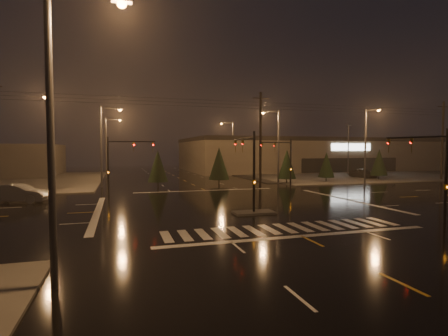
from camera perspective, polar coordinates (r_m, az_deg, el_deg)
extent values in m
plane|color=black|center=(29.50, 2.02, -6.09)|extent=(140.00, 140.00, 0.00)
cube|color=#484540|center=(69.90, 17.62, -0.91)|extent=(36.00, 36.00, 0.12)
cube|color=#484540|center=(25.79, 4.89, -7.25)|extent=(3.00, 1.60, 0.15)
cube|color=beige|center=(21.33, 9.91, -9.65)|extent=(15.00, 2.60, 0.01)
cube|color=beige|center=(19.61, 12.57, -10.80)|extent=(16.00, 0.50, 0.01)
cube|color=beige|center=(39.98, -3.05, -3.69)|extent=(16.00, 0.50, 0.01)
cube|color=black|center=(71.27, 21.85, -0.93)|extent=(50.00, 24.00, 0.08)
cube|color=#716051|center=(85.93, 14.40, 2.13)|extent=(60.00, 28.00, 7.00)
cube|color=black|center=(85.95, 14.43, 4.33)|extent=(60.20, 28.20, 0.80)
cube|color=white|center=(74.21, 20.05, 3.24)|extent=(9.00, 0.20, 1.40)
cube|color=black|center=(74.31, 19.98, 0.46)|extent=(22.00, 0.15, 2.80)
cylinder|color=black|center=(25.43, 4.92, -0.75)|extent=(0.18, 0.18, 6.00)
cylinder|color=black|center=(27.50, 3.21, 4.75)|extent=(0.12, 4.50, 0.12)
imported|color=#594707|center=(29.41, 1.87, 4.54)|extent=(0.16, 0.20, 1.00)
cube|color=#594707|center=(25.49, 4.92, -2.32)|extent=(0.25, 0.18, 0.35)
cylinder|color=black|center=(42.99, 10.83, 0.74)|extent=(0.18, 0.18, 6.00)
cylinder|color=black|center=(41.15, 8.51, 4.14)|extent=(4.74, 1.82, 0.12)
imported|color=#594707|center=(39.59, 6.21, 4.13)|extent=(0.24, 0.22, 1.00)
cube|color=#594707|center=(43.02, 10.82, -0.20)|extent=(0.25, 0.18, 0.35)
cylinder|color=black|center=(38.15, -18.39, 0.35)|extent=(0.18, 0.18, 6.00)
cylinder|color=black|center=(37.27, -14.88, 4.19)|extent=(4.74, 1.82, 0.12)
imported|color=#594707|center=(36.63, -11.52, 4.18)|extent=(0.24, 0.22, 1.00)
cube|color=#594707|center=(38.18, -18.38, -0.69)|extent=(0.25, 0.18, 0.35)
cylinder|color=black|center=(26.25, 32.52, -1.09)|extent=(0.18, 0.18, 6.00)
cylinder|color=black|center=(26.98, 28.68, 4.42)|extent=(1.48, 3.80, 0.12)
imported|color=#594707|center=(27.78, 25.30, 4.35)|extent=(0.22, 0.24, 1.00)
cube|color=#594707|center=(26.30, 32.47, -2.62)|extent=(0.25, 0.18, 0.35)
cylinder|color=#38383A|center=(12.78, -26.45, 4.22)|extent=(0.24, 0.24, 10.00)
sphere|color=orange|center=(13.54, -16.36, 24.38)|extent=(0.32, 0.32, 0.32)
cylinder|color=#38383A|center=(45.65, -19.41, 3.26)|extent=(0.24, 0.24, 10.00)
cylinder|color=#38383A|center=(45.89, -18.00, 9.29)|extent=(2.40, 0.14, 0.14)
cube|color=#38383A|center=(45.88, -16.61, 9.25)|extent=(0.70, 0.30, 0.18)
sphere|color=orange|center=(45.86, -16.61, 9.09)|extent=(0.32, 0.32, 0.32)
cylinder|color=#38383A|center=(61.63, -18.71, 3.16)|extent=(0.24, 0.24, 10.00)
cylinder|color=#38383A|center=(61.82, -17.66, 7.63)|extent=(2.40, 0.14, 0.14)
cube|color=#38383A|center=(61.80, -16.63, 7.60)|extent=(0.70, 0.30, 0.18)
sphere|color=orange|center=(61.79, -16.63, 7.48)|extent=(0.32, 0.32, 0.32)
cylinder|color=#38383A|center=(48.32, 8.89, 3.37)|extent=(0.24, 0.24, 10.00)
cylinder|color=#38383A|center=(48.09, 7.63, 9.11)|extent=(2.40, 0.14, 0.14)
cube|color=#38383A|center=(47.65, 6.41, 9.12)|extent=(0.70, 0.30, 0.18)
sphere|color=orange|center=(47.63, 6.41, 8.96)|extent=(0.32, 0.32, 0.32)
cylinder|color=#38383A|center=(66.92, 1.47, 3.29)|extent=(0.24, 0.24, 10.00)
cylinder|color=#38383A|center=(66.76, 0.49, 7.42)|extent=(2.40, 0.14, 0.14)
cube|color=#38383A|center=(66.44, -0.42, 7.40)|extent=(0.70, 0.30, 0.18)
sphere|color=orange|center=(66.43, -0.42, 7.28)|extent=(0.32, 0.32, 0.32)
cylinder|color=#38383A|center=(39.66, -26.38, 3.18)|extent=(0.24, 0.24, 10.00)
cylinder|color=#38383A|center=(38.82, -26.85, 10.29)|extent=(0.14, 2.40, 0.14)
cube|color=#38383A|center=(37.74, -27.15, 10.43)|extent=(0.30, 0.70, 0.18)
sphere|color=orange|center=(37.72, -27.14, 10.23)|extent=(0.32, 0.32, 0.32)
cylinder|color=#38383A|center=(50.11, 22.08, 3.17)|extent=(0.24, 0.24, 10.00)
cylinder|color=#38383A|center=(49.45, 23.07, 8.73)|extent=(0.14, 2.40, 0.14)
cube|color=#38383A|center=(48.60, 23.91, 8.76)|extent=(0.30, 0.70, 0.18)
sphere|color=orange|center=(48.59, 23.90, 8.60)|extent=(0.32, 0.32, 0.32)
cylinder|color=black|center=(45.09, 5.98, 4.69)|extent=(0.32, 0.32, 12.00)
cube|color=black|center=(45.54, 6.01, 11.24)|extent=(2.20, 0.12, 0.12)
cylinder|color=black|center=(63.04, 32.09, 3.76)|extent=(0.32, 0.32, 12.00)
cube|color=black|center=(63.36, 32.22, 8.47)|extent=(2.20, 0.12, 0.12)
cylinder|color=black|center=(48.82, 10.21, -2.11)|extent=(0.18, 0.18, 0.70)
cone|color=black|center=(48.67, 10.23, 0.62)|extent=(2.53, 2.53, 3.95)
cylinder|color=black|center=(52.45, 16.33, -1.83)|extent=(0.18, 0.18, 0.70)
cone|color=black|center=(52.32, 16.37, 0.52)|extent=(2.31, 2.31, 3.60)
cylinder|color=black|center=(58.94, 23.95, -1.45)|extent=(0.18, 0.18, 0.70)
cone|color=black|center=(58.82, 24.00, 0.85)|extent=(2.58, 2.58, 4.04)
cylinder|color=black|center=(43.95, -10.72, -2.68)|extent=(0.18, 0.18, 0.70)
cone|color=black|center=(43.78, -10.74, 0.33)|extent=(2.51, 2.51, 3.91)
cylinder|color=black|center=(46.51, -0.81, -2.32)|extent=(0.18, 0.18, 0.70)
cone|color=black|center=(46.35, -0.82, 0.76)|extent=(2.75, 2.75, 4.29)
imported|color=black|center=(61.23, 21.71, -0.81)|extent=(2.51, 5.02, 1.64)
imported|color=slate|center=(35.72, -30.55, -3.58)|extent=(5.29, 2.99, 1.65)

